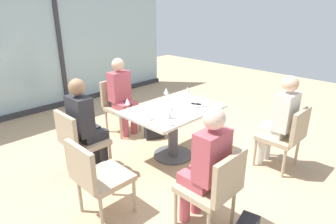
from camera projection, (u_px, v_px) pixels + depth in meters
ground_plane at (173, 155)px, 4.18m from camera, size 12.00×12.00×0.00m
window_wall_backdrop at (60, 48)px, 5.84m from camera, size 5.39×0.10×2.70m
dining_table_main at (173, 121)px, 3.98m from camera, size 1.28×0.90×0.73m
chair_near_window at (119, 103)px, 4.83m from camera, size 0.46×0.51×0.87m
chair_front_left at (214, 186)px, 2.65m from camera, size 0.46×0.50×0.87m
chair_far_left at (79, 139)px, 3.56m from camera, size 0.50×0.46×0.87m
chair_front_right at (286, 134)px, 3.69m from camera, size 0.46×0.50×0.87m
chair_side_end at (96, 175)px, 2.82m from camera, size 0.50×0.46×0.87m
person_near_window at (122, 93)px, 4.69m from camera, size 0.34×0.39×1.26m
person_front_left at (206, 163)px, 2.65m from camera, size 0.34×0.39×1.26m
person_far_left at (85, 122)px, 3.56m from camera, size 0.39×0.34×1.26m
person_front_right at (280, 118)px, 3.69m from camera, size 0.34×0.39×1.26m
wine_glass_0 at (127, 102)px, 3.78m from camera, size 0.07×0.07×0.18m
wine_glass_1 at (202, 97)px, 3.95m from camera, size 0.07×0.07×0.18m
wine_glass_2 at (171, 108)px, 3.54m from camera, size 0.07×0.07×0.18m
wine_glass_3 at (196, 98)px, 3.91m from camera, size 0.07×0.07×0.18m
wine_glass_4 at (187, 90)px, 4.26m from camera, size 0.07×0.07×0.18m
wine_glass_5 at (166, 91)px, 4.22m from camera, size 0.07×0.07×0.18m
wine_glass_6 at (169, 115)px, 3.33m from camera, size 0.07×0.07×0.18m
coffee_cup at (149, 116)px, 3.52m from camera, size 0.08×0.08×0.09m
cell_phone_on_table at (196, 104)px, 4.08m from camera, size 0.12×0.16×0.01m
handbag_0 at (154, 130)px, 4.68m from camera, size 0.34×0.28×0.28m
handbag_2 at (99, 178)px, 3.40m from camera, size 0.31×0.17×0.28m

